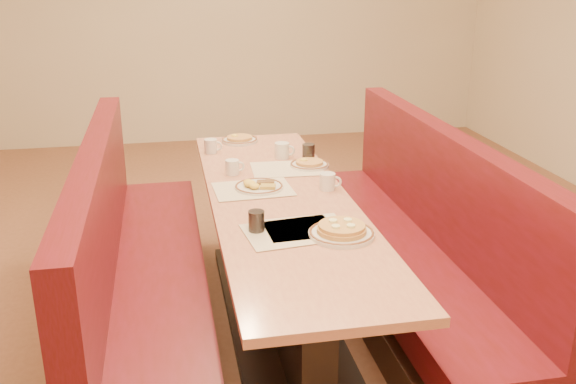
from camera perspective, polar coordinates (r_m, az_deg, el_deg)
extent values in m
plane|color=#9E6647|center=(3.56, -0.63, -11.88)|extent=(8.00, 8.00, 0.00)
cube|color=beige|center=(7.02, -6.82, 15.78)|extent=(6.00, 0.04, 2.80)
cube|color=black|center=(3.55, -0.63, -11.47)|extent=(0.55, 1.88, 0.06)
cube|color=black|center=(3.39, -0.65, -6.77)|extent=(0.15, 1.75, 0.71)
cube|color=tan|center=(3.24, -0.67, -0.83)|extent=(0.70, 2.50, 0.04)
cube|color=#4C3326|center=(3.47, -11.87, -11.35)|extent=(0.55, 2.50, 0.20)
cube|color=maroon|center=(3.34, -12.20, -7.38)|extent=(0.55, 2.50, 0.16)
cube|color=maroon|center=(3.21, -16.52, -1.53)|extent=(0.12, 2.50, 0.60)
cube|color=#4C3326|center=(3.68, 9.91, -9.33)|extent=(0.55, 2.50, 0.20)
cube|color=maroon|center=(3.56, 10.16, -5.52)|extent=(0.55, 2.50, 0.16)
cube|color=maroon|center=(3.50, 13.83, 0.48)|extent=(0.12, 2.50, 0.60)
cube|color=beige|center=(2.82, 0.33, -3.58)|extent=(0.44, 0.35, 0.00)
cube|color=beige|center=(2.86, 1.56, -3.17)|extent=(0.37, 0.29, 0.00)
cube|color=beige|center=(3.35, -3.14, 0.26)|extent=(0.42, 0.32, 0.00)
cube|color=beige|center=(3.68, -0.11, 2.09)|extent=(0.41, 0.32, 0.00)
cylinder|color=silver|center=(2.79, 4.78, -3.74)|extent=(0.29, 0.29, 0.02)
torus|color=brown|center=(2.79, 4.78, -3.57)|extent=(0.28, 0.28, 0.01)
cylinder|color=#DB9E4E|center=(2.79, 4.79, -3.37)|extent=(0.22, 0.22, 0.02)
cylinder|color=#DB9E4E|center=(2.78, 4.80, -3.04)|extent=(0.20, 0.20, 0.02)
cylinder|color=#FFF7A6|center=(2.81, 5.33, -2.50)|extent=(0.04, 0.04, 0.01)
cylinder|color=#FFF7A6|center=(2.80, 4.01, -2.56)|extent=(0.04, 0.04, 0.01)
cylinder|color=#FFF7A6|center=(2.74, 4.27, -3.08)|extent=(0.04, 0.04, 0.01)
cylinder|color=#FFF7A6|center=(2.75, 5.61, -3.01)|extent=(0.04, 0.04, 0.01)
cylinder|color=silver|center=(3.36, -2.59, 0.43)|extent=(0.26, 0.26, 0.02)
torus|color=brown|center=(3.36, -2.59, 0.56)|extent=(0.25, 0.25, 0.01)
ellipsoid|color=yellow|center=(3.34, -3.41, 0.75)|extent=(0.06, 0.06, 0.04)
ellipsoid|color=yellow|center=(3.31, -2.99, 0.52)|extent=(0.05, 0.05, 0.03)
ellipsoid|color=yellow|center=(3.38, -3.57, 0.90)|extent=(0.05, 0.05, 0.03)
cylinder|color=brown|center=(3.37, -2.03, 0.82)|extent=(0.09, 0.03, 0.02)
cylinder|color=brown|center=(3.39, -1.99, 0.97)|extent=(0.09, 0.03, 0.02)
cube|color=gold|center=(3.32, -1.79, 0.49)|extent=(0.09, 0.07, 0.02)
cylinder|color=silver|center=(3.73, 1.91, 2.39)|extent=(0.23, 0.23, 0.02)
torus|color=brown|center=(3.72, 1.92, 2.52)|extent=(0.22, 0.22, 0.01)
cylinder|color=#DB8A4D|center=(3.72, 1.92, 2.66)|extent=(0.16, 0.16, 0.02)
ellipsoid|color=yellow|center=(3.73, 1.43, 2.83)|extent=(0.05, 0.05, 0.02)
cylinder|color=silver|center=(4.26, -4.32, 4.58)|extent=(0.24, 0.24, 0.02)
torus|color=brown|center=(4.26, -4.32, 4.70)|extent=(0.23, 0.23, 0.01)
cylinder|color=#DB8A4D|center=(4.26, -4.33, 4.83)|extent=(0.17, 0.17, 0.02)
ellipsoid|color=yellow|center=(4.27, -4.76, 4.98)|extent=(0.05, 0.05, 0.02)
cylinder|color=silver|center=(3.34, 3.52, 0.94)|extent=(0.08, 0.08, 0.09)
torus|color=silver|center=(3.34, 4.27, 0.91)|extent=(0.06, 0.03, 0.06)
cylinder|color=black|center=(3.33, 3.54, 1.56)|extent=(0.07, 0.07, 0.01)
cylinder|color=silver|center=(3.59, -4.98, 2.21)|extent=(0.08, 0.08, 0.08)
torus|color=silver|center=(3.60, -4.33, 2.27)|extent=(0.06, 0.02, 0.06)
cylinder|color=black|center=(3.58, -5.00, 2.76)|extent=(0.07, 0.07, 0.01)
cylinder|color=silver|center=(3.88, -0.54, 3.72)|extent=(0.09, 0.09, 0.09)
torus|color=silver|center=(3.88, 0.15, 3.69)|extent=(0.07, 0.03, 0.07)
cylinder|color=black|center=(3.87, -0.54, 4.29)|extent=(0.08, 0.08, 0.01)
cylinder|color=silver|center=(4.02, -6.89, 4.08)|extent=(0.08, 0.08, 0.09)
torus|color=silver|center=(4.01, -6.28, 4.07)|extent=(0.06, 0.03, 0.06)
cylinder|color=black|center=(4.01, -6.91, 4.59)|extent=(0.07, 0.07, 0.01)
cylinder|color=black|center=(2.81, -2.83, -2.65)|extent=(0.07, 0.07, 0.10)
cylinder|color=silver|center=(2.81, -2.83, -2.63)|extent=(0.07, 0.07, 0.10)
cylinder|color=black|center=(3.83, 1.83, 3.53)|extent=(0.07, 0.07, 0.10)
cylinder|color=silver|center=(3.83, 1.83, 3.55)|extent=(0.07, 0.07, 0.10)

